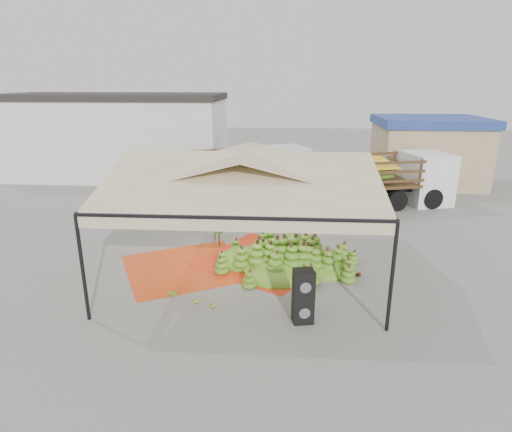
# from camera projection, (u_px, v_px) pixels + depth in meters

# --- Properties ---
(ground) EXTENTS (90.00, 90.00, 0.00)m
(ground) POSITION_uv_depth(u_px,v_px,m) (248.00, 263.00, 15.23)
(ground) COLOR slate
(ground) RESTS_ON ground
(canopy_tent) EXTENTS (8.10, 8.10, 4.00)m
(canopy_tent) POSITION_uv_depth(u_px,v_px,m) (247.00, 172.00, 14.23)
(canopy_tent) COLOR black
(canopy_tent) RESTS_ON ground
(building_white) EXTENTS (14.30, 6.30, 5.40)m
(building_white) POSITION_uv_depth(u_px,v_px,m) (116.00, 135.00, 28.37)
(building_white) COLOR silver
(building_white) RESTS_ON ground
(building_tan) EXTENTS (6.30, 5.30, 4.10)m
(building_tan) POSITION_uv_depth(u_px,v_px,m) (427.00, 151.00, 26.30)
(building_tan) COLOR tan
(building_tan) RESTS_ON ground
(tarp_left) EXTENTS (5.31, 5.22, 0.01)m
(tarp_left) POSITION_uv_depth(u_px,v_px,m) (187.00, 267.00, 14.93)
(tarp_left) COLOR #E63F15
(tarp_left) RESTS_ON ground
(tarp_right) EXTENTS (5.44, 5.52, 0.01)m
(tarp_right) POSITION_uv_depth(u_px,v_px,m) (264.00, 259.00, 15.55)
(tarp_right) COLOR red
(tarp_right) RESTS_ON ground
(banana_heap) EXTENTS (6.41, 5.94, 1.10)m
(banana_heap) POSITION_uv_depth(u_px,v_px,m) (288.00, 251.00, 14.88)
(banana_heap) COLOR #497518
(banana_heap) RESTS_ON ground
(hand_yellow_a) EXTENTS (0.42, 0.36, 0.17)m
(hand_yellow_a) POSITION_uv_depth(u_px,v_px,m) (210.00, 305.00, 12.27)
(hand_yellow_a) COLOR gold
(hand_yellow_a) RESTS_ON ground
(hand_yellow_b) EXTENTS (0.43, 0.36, 0.19)m
(hand_yellow_b) POSITION_uv_depth(u_px,v_px,m) (193.00, 300.00, 12.52)
(hand_yellow_b) COLOR gold
(hand_yellow_b) RESTS_ON ground
(hand_red_a) EXTENTS (0.48, 0.39, 0.21)m
(hand_red_a) POSITION_uv_depth(u_px,v_px,m) (298.00, 317.00, 11.57)
(hand_red_a) COLOR #5F1A15
(hand_red_a) RESTS_ON ground
(hand_red_b) EXTENTS (0.50, 0.45, 0.19)m
(hand_red_b) POSITION_uv_depth(u_px,v_px,m) (356.00, 274.00, 14.18)
(hand_red_b) COLOR #541713
(hand_red_b) RESTS_ON ground
(hand_green) EXTENTS (0.60, 0.59, 0.21)m
(hand_green) POSITION_uv_depth(u_px,v_px,m) (172.00, 291.00, 13.02)
(hand_green) COLOR #346E16
(hand_green) RESTS_ON ground
(hanging_bunches) EXTENTS (4.74, 0.24, 0.20)m
(hanging_bunches) POSITION_uv_depth(u_px,v_px,m) (242.00, 192.00, 14.48)
(hanging_bunches) COLOR #4E7718
(hanging_bunches) RESTS_ON ground
(speaker_stack) EXTENTS (0.61, 0.56, 1.50)m
(speaker_stack) POSITION_uv_depth(u_px,v_px,m) (303.00, 296.00, 11.37)
(speaker_stack) COLOR black
(speaker_stack) RESTS_ON ground
(banana_leaves) EXTENTS (0.96, 1.36, 3.70)m
(banana_leaves) POSITION_uv_depth(u_px,v_px,m) (218.00, 242.00, 17.26)
(banana_leaves) COLOR #297820
(banana_leaves) RESTS_ON ground
(vendor) EXTENTS (0.80, 0.66, 1.87)m
(vendor) POSITION_uv_depth(u_px,v_px,m) (265.00, 214.00, 17.71)
(vendor) COLOR gray
(vendor) RESTS_ON ground
(truck_left) EXTENTS (7.64, 5.14, 2.49)m
(truck_left) POSITION_uv_depth(u_px,v_px,m) (250.00, 166.00, 24.54)
(truck_left) COLOR #452A17
(truck_left) RESTS_ON ground
(truck_right) EXTENTS (8.08, 4.51, 2.63)m
(truck_right) POSITION_uv_depth(u_px,v_px,m) (382.00, 174.00, 21.89)
(truck_right) COLOR #53371B
(truck_right) RESTS_ON ground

